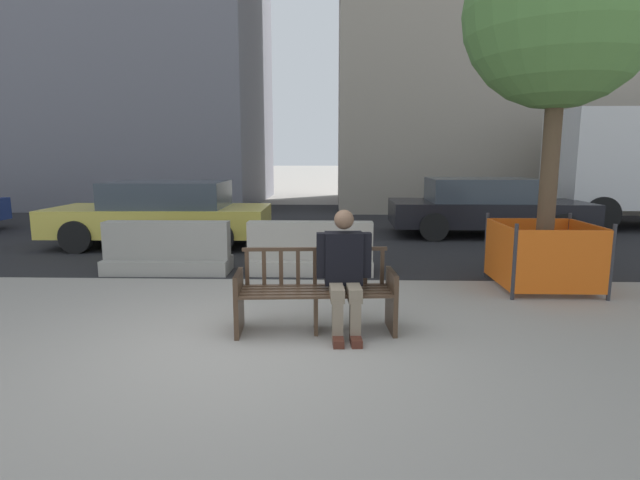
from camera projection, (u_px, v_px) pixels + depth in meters
name	position (u px, v px, depth m)	size (l,w,h in m)	color
ground_plane	(237.00, 345.00, 5.01)	(200.00, 200.00, 0.00)	gray
street_asphalt	(299.00, 226.00, 13.59)	(120.00, 12.00, 0.01)	black
street_bench	(316.00, 295.00, 5.36)	(1.72, 0.64, 0.88)	#473323
seated_person	(344.00, 269.00, 5.26)	(0.59, 0.74, 1.31)	black
jersey_barrier_centre	(310.00, 252.00, 8.04)	(2.00, 0.69, 0.84)	#9E998E
jersey_barrier_left	(168.00, 252.00, 8.07)	(2.01, 0.70, 0.84)	gray
street_tree	(561.00, 12.00, 6.56)	(2.55, 2.55, 5.04)	brown
construction_fence	(543.00, 253.00, 7.10)	(1.30, 1.30, 1.01)	#2D2D33
car_taxi_near	(163.00, 213.00, 10.49)	(4.51, 2.01, 1.35)	#DBC64C
car_sedan_mid	(485.00, 207.00, 11.84)	(4.56, 2.04, 1.36)	black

